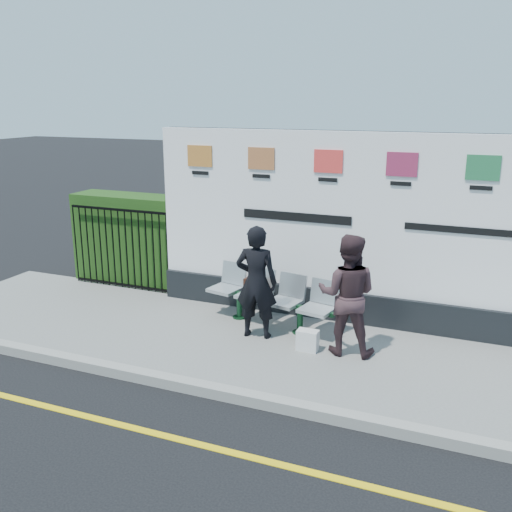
{
  "coord_description": "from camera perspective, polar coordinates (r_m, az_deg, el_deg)",
  "views": [
    {
      "loc": [
        1.68,
        -4.73,
        3.6
      ],
      "look_at": [
        -1.51,
        3.1,
        1.25
      ],
      "focal_mm": 40.0,
      "sensor_mm": 36.0,
      "label": 1
    }
  ],
  "objects": [
    {
      "name": "woman_left",
      "position": [
        8.42,
        0.04,
        -2.62
      ],
      "size": [
        0.67,
        0.49,
        1.71
      ],
      "primitive_type": "imported",
      "rotation": [
        0.0,
        0.0,
        3.28
      ],
      "color": "black",
      "rests_on": "pavement"
    },
    {
      "name": "hedge",
      "position": [
        11.3,
        -12.16,
        1.71
      ],
      "size": [
        2.35,
        0.7,
        1.7
      ],
      "primitive_type": "cube",
      "color": "#204414",
      "rests_on": "pavement"
    },
    {
      "name": "bench",
      "position": [
        9.04,
        1.28,
        -5.54
      ],
      "size": [
        2.23,
        0.99,
        0.46
      ],
      "primitive_type": null,
      "rotation": [
        0.0,
        0.0,
        -0.2
      ],
      "color": "#ADB3B6",
      "rests_on": "pavement"
    },
    {
      "name": "carrier_bag_white",
      "position": [
        8.23,
        5.18,
        -8.4
      ],
      "size": [
        0.3,
        0.18,
        0.3
      ],
      "primitive_type": "cube",
      "color": "silver",
      "rests_on": "pavement"
    },
    {
      "name": "railing",
      "position": [
        10.96,
        -13.45,
        0.78
      ],
      "size": [
        2.05,
        0.06,
        1.54
      ],
      "primitive_type": null,
      "color": "black",
      "rests_on": "pavement"
    },
    {
      "name": "kerb",
      "position": [
        6.94,
        5.22,
        -15.12
      ],
      "size": [
        14.0,
        0.18,
        0.14
      ],
      "primitive_type": "cube",
      "color": "gray",
      "rests_on": "ground"
    },
    {
      "name": "billboard",
      "position": [
        8.93,
        13.93,
        0.94
      ],
      "size": [
        8.0,
        0.3,
        3.0
      ],
      "color": "black",
      "rests_on": "pavement"
    },
    {
      "name": "ground",
      "position": [
        6.18,
        2.29,
        -20.12
      ],
      "size": [
        80.0,
        80.0,
        0.0
      ],
      "primitive_type": "plane",
      "color": "black"
    },
    {
      "name": "woman_right",
      "position": [
        7.98,
        9.12,
        -3.84
      ],
      "size": [
        0.9,
        0.73,
        1.72
      ],
      "primitive_type": "imported",
      "rotation": [
        0.0,
        0.0,
        3.25
      ],
      "color": "#3B262A",
      "rests_on": "pavement"
    },
    {
      "name": "handbag_brown",
      "position": [
        9.06,
        -0.22,
        -3.08
      ],
      "size": [
        0.33,
        0.18,
        0.25
      ],
      "primitive_type": "cube",
      "rotation": [
        0.0,
        0.0,
        -0.16
      ],
      "color": "black",
      "rests_on": "bench"
    },
    {
      "name": "pavement",
      "position": [
        8.22,
        8.36,
        -10.14
      ],
      "size": [
        14.0,
        3.0,
        0.12
      ],
      "primitive_type": "cube",
      "color": "slate",
      "rests_on": "ground"
    },
    {
      "name": "yellow_line",
      "position": [
        6.17,
        2.29,
        -20.09
      ],
      "size": [
        14.0,
        0.1,
        0.01
      ],
      "primitive_type": "cube",
      "color": "yellow",
      "rests_on": "ground"
    }
  ]
}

